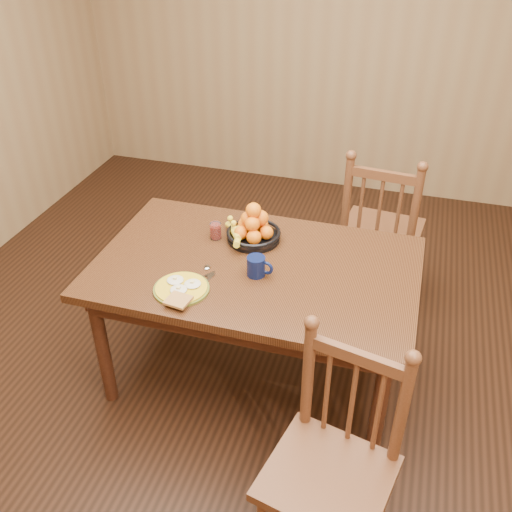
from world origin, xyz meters
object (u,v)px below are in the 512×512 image
(dining_table, at_px, (256,278))
(breakfast_plate, at_px, (181,289))
(fruit_bowl, at_px, (252,229))
(chair_near, at_px, (332,466))
(coffee_mug, at_px, (257,266))
(chair_far, at_px, (380,232))

(dining_table, relative_size, breakfast_plate, 5.44)
(dining_table, height_order, fruit_bowl, fruit_bowl)
(dining_table, relative_size, chair_near, 1.58)
(breakfast_plate, bearing_deg, coffee_mug, 36.35)
(breakfast_plate, bearing_deg, dining_table, 48.43)
(dining_table, distance_m, breakfast_plate, 0.42)
(dining_table, bearing_deg, chair_far, 58.48)
(chair_far, distance_m, chair_near, 1.75)
(dining_table, xyz_separation_m, chair_near, (0.56, -0.86, -0.17))
(chair_near, height_order, fruit_bowl, chair_near)
(dining_table, xyz_separation_m, chair_far, (0.55, 0.89, -0.15))
(breakfast_plate, bearing_deg, chair_far, 55.65)
(chair_far, bearing_deg, coffee_mug, 67.79)
(fruit_bowl, bearing_deg, breakfast_plate, -109.80)
(chair_far, bearing_deg, chair_near, 96.13)
(dining_table, height_order, chair_far, chair_far)
(chair_far, height_order, breakfast_plate, chair_far)
(chair_near, relative_size, fruit_bowl, 3.12)
(chair_near, bearing_deg, dining_table, 135.59)
(dining_table, relative_size, coffee_mug, 11.95)
(dining_table, height_order, chair_near, chair_near)
(dining_table, distance_m, coffee_mug, 0.16)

